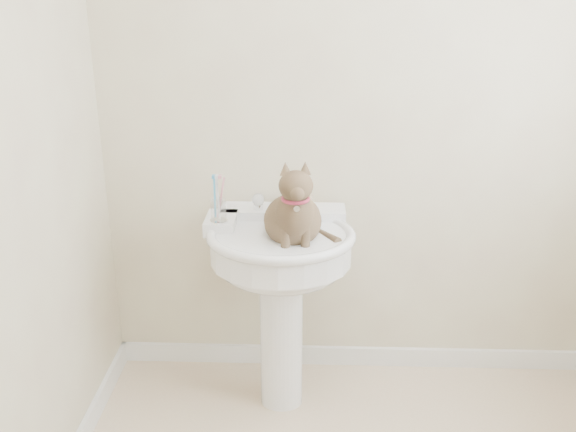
# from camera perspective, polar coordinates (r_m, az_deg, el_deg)

# --- Properties ---
(wall_back) EXTENTS (2.20, 0.00, 2.50)m
(wall_back) POSITION_cam_1_polar(r_m,az_deg,el_deg) (2.62, 7.11, 10.47)
(wall_back) COLOR beige
(wall_back) RESTS_ON ground
(baseboard_back) EXTENTS (2.20, 0.02, 0.09)m
(baseboard_back) POSITION_cam_1_polar(r_m,az_deg,el_deg) (3.07, 6.11, -12.26)
(baseboard_back) COLOR white
(baseboard_back) RESTS_ON floor
(pedestal_sink) EXTENTS (0.59, 0.58, 0.81)m
(pedestal_sink) POSITION_cam_1_polar(r_m,az_deg,el_deg) (2.53, -0.67, -4.43)
(pedestal_sink) COLOR white
(pedestal_sink) RESTS_ON floor
(faucet) EXTENTS (0.28, 0.12, 0.14)m
(faucet) POSITION_cam_1_polar(r_m,az_deg,el_deg) (2.58, -0.48, 1.28)
(faucet) COLOR silver
(faucet) RESTS_ON pedestal_sink
(soap_bar) EXTENTS (0.10, 0.07, 0.03)m
(soap_bar) POSITION_cam_1_polar(r_m,az_deg,el_deg) (2.66, 1.18, 1.35)
(soap_bar) COLOR gold
(soap_bar) RESTS_ON pedestal_sink
(toothbrush_cup) EXTENTS (0.07, 0.07, 0.18)m
(toothbrush_cup) POSITION_cam_1_polar(r_m,az_deg,el_deg) (2.48, -6.21, 0.54)
(toothbrush_cup) COLOR silver
(toothbrush_cup) RESTS_ON pedestal_sink
(cat) EXTENTS (0.24, 0.30, 0.44)m
(cat) POSITION_cam_1_polar(r_m,az_deg,el_deg) (2.39, 0.50, 0.04)
(cat) COLOR brown
(cat) RESTS_ON pedestal_sink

